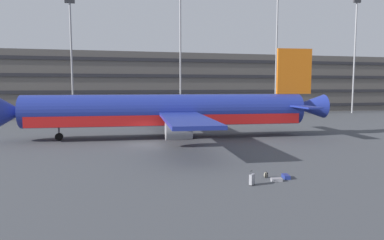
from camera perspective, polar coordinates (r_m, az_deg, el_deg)
The scene contains 11 objects.
ground_plane at distance 39.15m, azimuth -7.36°, elevation -3.89°, with size 600.00×600.00×0.00m, color #424449.
terminal_structure at distance 86.03m, azimuth -11.22°, elevation 5.85°, with size 175.63×21.46×13.70m.
airliner at distance 42.89m, azimuth -3.42°, elevation 1.38°, with size 40.47×32.72×11.21m.
light_mast_center_left at distance 70.15m, azimuth -19.21°, elevation 10.64°, with size 1.80×0.50×22.40m.
light_mast_center_right at distance 71.66m, azimuth -1.92°, elevation 11.91°, with size 1.80×0.50×25.00m.
light_mast_right at distance 79.06m, azimuth 13.73°, elevation 11.67°, with size 1.80×0.50×26.32m.
light_mast_far_right at distance 89.98m, azimuth 25.19°, elevation 10.44°, with size 1.80×0.50×25.99m.
suitcase_purple at distance 23.31m, azimuth 9.84°, elevation -9.58°, with size 0.49×0.45×0.95m.
suitcase_silver at distance 25.52m, azimuth 15.19°, elevation -8.96°, with size 0.57×0.88×0.26m.
suitcase_teal at distance 24.62m, azimuth 13.72°, elevation -9.51°, with size 0.82×0.53×0.22m.
backpack_laid_flat at distance 25.34m, azimuth 12.02°, elevation -8.81°, with size 0.33×0.27×0.47m.
Camera 1 is at (-4.51, -38.34, 6.51)m, focal length 32.45 mm.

